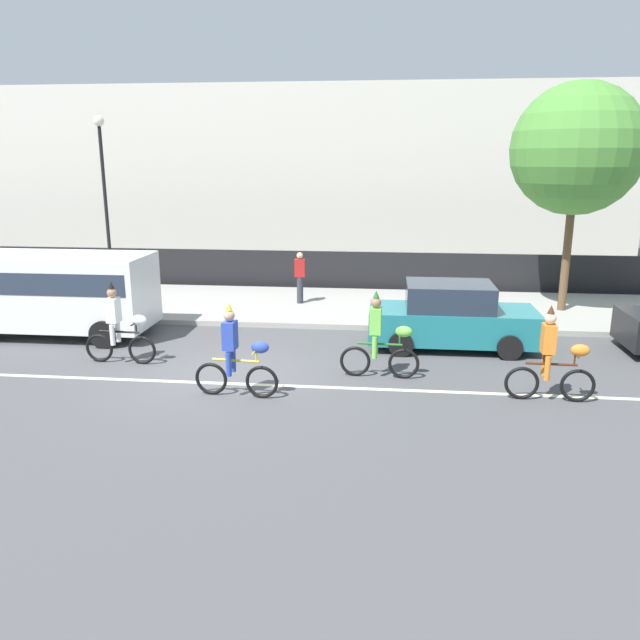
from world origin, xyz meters
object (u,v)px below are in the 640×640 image
(parade_cyclist_zebra, at_px, (119,328))
(parade_cyclist_cobalt, at_px, (236,356))
(parade_cyclist_orange, at_px, (553,360))
(pedestrian_onlooker, at_px, (300,276))
(street_lamp_post, at_px, (103,177))
(parked_car_teal, at_px, (451,317))
(parked_van_white, at_px, (58,288))
(parade_cyclist_lime, at_px, (381,340))

(parade_cyclist_zebra, relative_size, parade_cyclist_cobalt, 1.00)
(parade_cyclist_orange, relative_size, pedestrian_onlooker, 1.19)
(parade_cyclist_zebra, xyz_separation_m, street_lamp_post, (-3.71, 7.85, 3.15))
(parade_cyclist_cobalt, height_order, parked_car_teal, parade_cyclist_cobalt)
(pedestrian_onlooker, bearing_deg, parade_cyclist_zebra, -119.41)
(pedestrian_onlooker, bearing_deg, parked_car_teal, -41.81)
(parked_van_white, relative_size, parked_car_teal, 1.22)
(parade_cyclist_cobalt, bearing_deg, pedestrian_onlooker, 88.57)
(parade_cyclist_lime, height_order, parked_van_white, parked_van_white)
(parade_cyclist_orange, xyz_separation_m, pedestrian_onlooker, (-5.94, 7.29, 0.17))
(parade_cyclist_cobalt, relative_size, parked_van_white, 0.38)
(parade_cyclist_zebra, distance_m, parade_cyclist_orange, 9.39)
(parked_car_teal, xyz_separation_m, street_lamp_post, (-11.41, 5.78, 3.21))
(parade_cyclist_cobalt, xyz_separation_m, parade_cyclist_lime, (2.81, 1.43, 0.00))
(parade_cyclist_cobalt, height_order, parade_cyclist_lime, same)
(street_lamp_post, relative_size, pedestrian_onlooker, 3.62)
(parade_cyclist_orange, relative_size, parked_van_white, 0.38)
(street_lamp_post, bearing_deg, parade_cyclist_cobalt, -54.44)
(pedestrian_onlooker, bearing_deg, parade_cyclist_lime, -67.40)
(street_lamp_post, bearing_deg, parked_car_teal, -26.86)
(parked_van_white, relative_size, pedestrian_onlooker, 3.09)
(parade_cyclist_cobalt, distance_m, street_lamp_post, 12.23)
(street_lamp_post, bearing_deg, parade_cyclist_zebra, -64.67)
(parked_van_white, bearing_deg, pedestrian_onlooker, 33.02)
(parade_cyclist_lime, height_order, parked_car_teal, parade_cyclist_lime)
(parade_cyclist_lime, relative_size, street_lamp_post, 0.33)
(parade_cyclist_orange, distance_m, street_lamp_post, 16.24)
(parade_cyclist_zebra, relative_size, parade_cyclist_orange, 1.00)
(parade_cyclist_cobalt, relative_size, pedestrian_onlooker, 1.19)
(parade_cyclist_cobalt, bearing_deg, street_lamp_post, 125.56)
(parade_cyclist_lime, height_order, parade_cyclist_orange, same)
(street_lamp_post, bearing_deg, pedestrian_onlooker, -15.02)
(parade_cyclist_cobalt, xyz_separation_m, parade_cyclist_orange, (6.14, 0.43, 0.00))
(parade_cyclist_zebra, distance_m, parade_cyclist_lime, 5.98)
(parade_cyclist_cobalt, xyz_separation_m, street_lamp_post, (-6.88, 9.62, 3.15))
(parade_cyclist_lime, relative_size, parked_car_teal, 0.47)
(parade_cyclist_orange, height_order, parked_van_white, parked_van_white)
(parked_van_white, bearing_deg, parade_cyclist_zebra, -39.51)
(parade_cyclist_zebra, bearing_deg, parked_car_teal, 15.08)
(parade_cyclist_cobalt, relative_size, parade_cyclist_lime, 1.00)
(parked_van_white, bearing_deg, parade_cyclist_cobalt, -34.16)
(parade_cyclist_cobalt, height_order, street_lamp_post, street_lamp_post)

